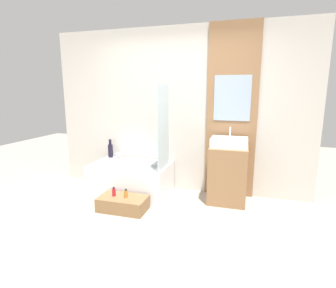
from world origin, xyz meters
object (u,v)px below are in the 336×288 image
(bottle_soap_secondary, at_px, (126,194))
(bottle_soap_primary, at_px, (114,192))
(sink, at_px, (229,142))
(vase_tall_dark, at_px, (110,150))
(vase_round_light, at_px, (118,155))
(bathtub, at_px, (131,178))
(wooden_step_bench, at_px, (123,203))

(bottle_soap_secondary, bearing_deg, bottle_soap_primary, -180.00)
(sink, bearing_deg, vase_tall_dark, 174.77)
(vase_round_light, relative_size, bottle_soap_secondary, 0.83)
(bathtub, relative_size, vase_round_light, 12.27)
(bathtub, relative_size, bottle_soap_secondary, 10.15)
(bathtub, distance_m, vase_round_light, 0.54)
(vase_tall_dark, bearing_deg, sink, -5.23)
(vase_round_light, bearing_deg, bottle_soap_primary, -67.28)
(vase_tall_dark, xyz_separation_m, bottle_soap_primary, (0.53, -0.90, -0.37))
(vase_round_light, distance_m, bottle_soap_secondary, 1.09)
(wooden_step_bench, xyz_separation_m, bottle_soap_primary, (-0.13, -0.00, 0.15))
(bathtub, xyz_separation_m, sink, (1.50, 0.11, 0.65))
(wooden_step_bench, distance_m, bottle_soap_secondary, 0.16)
(bottle_soap_primary, bearing_deg, bathtub, 91.23)
(sink, bearing_deg, bathtub, -175.87)
(bottle_soap_secondary, bearing_deg, vase_tall_dark, 128.20)
(bottle_soap_secondary, bearing_deg, vase_round_light, 121.90)
(bathtub, relative_size, sink, 2.37)
(bottle_soap_primary, bearing_deg, wooden_step_bench, 0.00)
(sink, relative_size, vase_tall_dark, 1.63)
(sink, distance_m, vase_round_light, 1.90)
(bathtub, relative_size, wooden_step_bench, 1.83)
(bathtub, height_order, vase_tall_dark, vase_tall_dark)
(sink, distance_m, bottle_soap_secondary, 1.62)
(bathtub, bearing_deg, wooden_step_bench, -76.55)
(sink, bearing_deg, bottle_soap_secondary, -151.20)
(bathtub, bearing_deg, vase_round_light, 141.70)
(vase_tall_dark, distance_m, bottle_soap_primary, 1.10)
(sink, height_order, bottle_soap_primary, sink)
(bathtub, relative_size, bottle_soap_primary, 9.36)
(sink, bearing_deg, vase_round_light, 174.56)
(bottle_soap_primary, xyz_separation_m, bottle_soap_secondary, (0.18, 0.00, -0.00))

